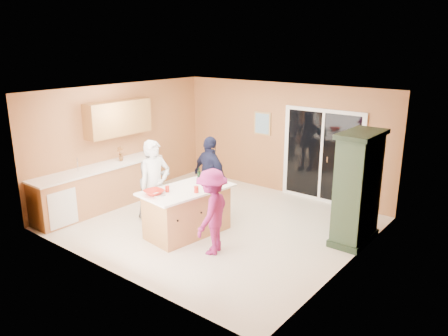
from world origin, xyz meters
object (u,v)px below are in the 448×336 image
Objects in this scene: kitchen_island at (187,213)px; woman_grey at (154,180)px; woman_navy at (210,176)px; green_hutch at (357,190)px; woman_magenta at (212,212)px; woman_white at (155,185)px.

woman_grey is at bearing 175.81° from kitchen_island.
kitchen_island is at bearing 116.96° from woman_navy.
green_hutch is at bearing -156.64° from woman_navy.
kitchen_island is 3.11m from green_hutch.
woman_magenta is (1.99, -0.53, -0.04)m from woman_grey.
woman_grey is 1.16m from woman_navy.
woman_white is at bearing -158.37° from kitchen_island.
woman_grey is at bearing -159.50° from green_hutch.
woman_navy is at bearing 113.49° from kitchen_island.
woman_navy is 1.12× the size of woman_magenta.
green_hutch reaches higher than kitchen_island.
woman_navy is 1.74m from woman_magenta.
woman_grey is at bearing 63.18° from woman_white.
woman_white is 0.63m from woman_grey.
woman_white reaches higher than woman_navy.
green_hutch reaches higher than woman_magenta.
kitchen_island is at bearing -96.40° from woman_grey.
green_hutch is 1.30× the size of woman_grey.
kitchen_island is 0.95m from woman_magenta.
kitchen_island is at bearing -147.68° from green_hutch.
woman_navy is at bearing -3.99° from woman_white.
woman_magenta is at bearing -80.89° from woman_white.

